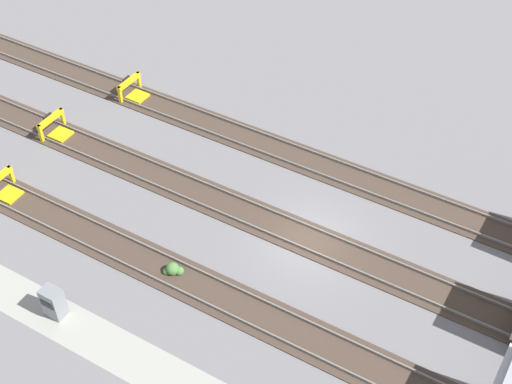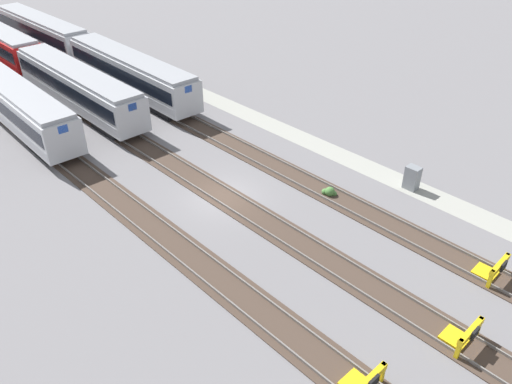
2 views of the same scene
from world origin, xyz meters
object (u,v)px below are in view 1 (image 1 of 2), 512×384
at_px(weed_clump, 173,270).
at_px(electrical_cabinet, 53,302).
at_px(bumper_stop_nearest_track, 3,187).
at_px(bumper_stop_near_inner_track, 55,127).
at_px(bumper_stop_middle_track, 133,90).

bearing_deg(weed_clump, electrical_cabinet, -124.80).
height_order(bumper_stop_nearest_track, bumper_stop_near_inner_track, same).
relative_size(bumper_stop_near_inner_track, electrical_cabinet, 1.25).
relative_size(bumper_stop_near_inner_track, weed_clump, 2.17).
bearing_deg(electrical_cabinet, bumper_stop_middle_track, 115.30).
height_order(bumper_stop_nearest_track, weed_clump, bumper_stop_nearest_track).
bearing_deg(bumper_stop_middle_track, weed_clump, -45.26).
xyz_separation_m(bumper_stop_nearest_track, weed_clump, (10.69, 0.08, -0.27)).
height_order(bumper_stop_nearest_track, electrical_cabinet, electrical_cabinet).
xyz_separation_m(bumper_stop_nearest_track, bumper_stop_near_inner_track, (-1.04, 5.16, 0.00)).
bearing_deg(bumper_stop_near_inner_track, electrical_cabinet, -48.33).
relative_size(bumper_stop_nearest_track, weed_clump, 2.18).
xyz_separation_m(bumper_stop_nearest_track, bumper_stop_middle_track, (0.54, 10.32, 0.00)).
bearing_deg(bumper_stop_near_inner_track, weed_clump, -23.42).
xyz_separation_m(bumper_stop_nearest_track, electrical_cabinet, (7.53, -4.47, 0.29)).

